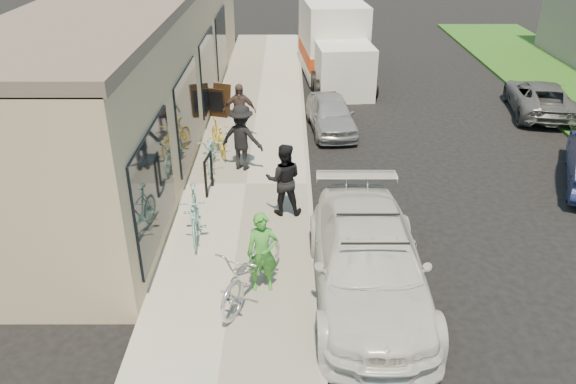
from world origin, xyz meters
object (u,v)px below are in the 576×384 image
object	(u,v)px
bike_rack	(208,170)
cruiser_bike_b	(211,151)
bystander_a	(242,138)
cruiser_bike_a	(194,214)
sedan_silver	(331,114)
woman_rider	(262,252)
far_car_gray	(540,97)
sedan_white	(368,262)
cruiser_bike_c	(218,137)
bystander_b	(239,112)
man_standing	(284,179)
sandwich_board	(219,101)
moving_truck	(334,45)
tandem_bike	(253,269)

from	to	relation	value
bike_rack	cruiser_bike_b	distance (m)	1.40
bystander_a	cruiser_bike_a	bearing A→B (deg)	96.96
sedan_silver	woman_rider	bearing A→B (deg)	-108.06
far_car_gray	sedan_white	bearing A→B (deg)	64.24
cruiser_bike_c	bystander_b	world-z (taller)	bystander_b
woman_rider	man_standing	xyz separation A→B (m)	(0.36, 2.75, 0.06)
far_car_gray	bystander_b	size ratio (longest dim) A/B	2.38
sandwich_board	sedan_silver	bearing A→B (deg)	4.42
man_standing	bystander_a	xyz separation A→B (m)	(-1.08, 2.33, 0.04)
cruiser_bike_a	sandwich_board	bearing A→B (deg)	84.86
moving_truck	cruiser_bike_a	bearing A→B (deg)	-112.24
far_car_gray	bike_rack	bearing A→B (deg)	39.97
bike_rack	sedan_white	world-z (taller)	sedan_white
sedan_silver	bystander_a	xyz separation A→B (m)	(-2.50, -3.06, 0.47)
cruiser_bike_c	bystander_b	size ratio (longest dim) A/B	0.96
tandem_bike	far_car_gray	bearing A→B (deg)	72.11
tandem_bike	man_standing	world-z (taller)	man_standing
cruiser_bike_c	cruiser_bike_b	bearing A→B (deg)	-114.50
woman_rider	man_standing	bearing A→B (deg)	78.04
bike_rack	sedan_silver	size ratio (longest dim) A/B	0.29
bike_rack	cruiser_bike_a	xyz separation A→B (m)	(-0.04, -1.98, -0.04)
sedan_silver	cruiser_bike_a	xyz separation A→B (m)	(-3.25, -6.35, 0.13)
woman_rider	cruiser_bike_b	bearing A→B (deg)	102.05
sandwich_board	sedan_silver	distance (m)	3.63
sandwich_board	cruiser_bike_a	world-z (taller)	cruiser_bike_a
moving_truck	sedan_white	bearing A→B (deg)	-96.72
sedan_silver	moving_truck	size ratio (longest dim) A/B	0.52
moving_truck	cruiser_bike_b	size ratio (longest dim) A/B	3.60
sandwich_board	tandem_bike	xyz separation A→B (m)	(1.58, -9.21, 0.06)
sedan_white	bystander_b	bearing A→B (deg)	111.75
man_standing	bystander_a	distance (m)	2.57
moving_truck	man_standing	xyz separation A→B (m)	(-1.91, -11.16, -0.32)
man_standing	cruiser_bike_b	size ratio (longest dim) A/B	0.97
bike_rack	cruiser_bike_b	xyz separation A→B (m)	(-0.10, 1.39, -0.11)
cruiser_bike_a	cruiser_bike_c	bearing A→B (deg)	82.40
sedan_white	bystander_b	size ratio (longest dim) A/B	2.97
moving_truck	bike_rack	bearing A→B (deg)	-115.12
man_standing	bystander_b	distance (m)	4.57
sedan_silver	cruiser_bike_a	bearing A→B (deg)	-122.83
cruiser_bike_b	cruiser_bike_c	bearing A→B (deg)	80.51
cruiser_bike_c	bystander_a	world-z (taller)	bystander_a
cruiser_bike_a	bystander_b	distance (m)	5.39
sandwich_board	man_standing	bearing A→B (deg)	-53.27
sedan_silver	bystander_a	world-z (taller)	bystander_a
far_car_gray	sandwich_board	bearing A→B (deg)	13.74
cruiser_bike_b	cruiser_bike_c	distance (m)	0.91
sedan_silver	woman_rider	size ratio (longest dim) A/B	2.09
cruiser_bike_a	bystander_a	world-z (taller)	bystander_a
sandwich_board	moving_truck	size ratio (longest dim) A/B	0.16
tandem_bike	cruiser_bike_c	size ratio (longest dim) A/B	1.37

